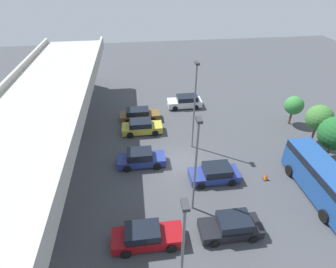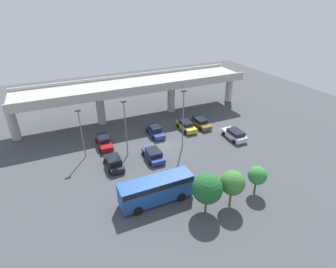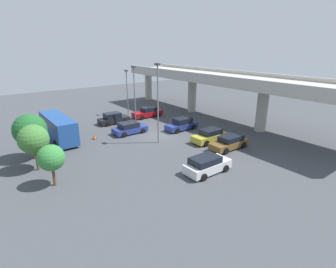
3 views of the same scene
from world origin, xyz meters
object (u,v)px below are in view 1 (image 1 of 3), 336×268
object	(u,v)px
parked_car_1	(215,173)
shuttle_bus	(323,179)
lamp_post_mid_lot	(195,102)
tree_front_far_right	(294,105)
lamp_post_by_overpass	(183,242)
parked_car_6	(146,236)
parked_car_3	(142,127)
parked_car_5	(185,102)
tree_front_right	(319,118)
parked_car_0	(231,226)
traffic_cone	(266,177)
tree_front_left	(336,134)
lamp_post_near_aisle	(196,161)
parked_car_4	(139,115)
parked_car_2	(141,158)

from	to	relation	value
parked_car_1	shuttle_bus	size ratio (longest dim) A/B	0.54
lamp_post_mid_lot	tree_front_far_right	xyz separation A→B (m)	(3.03, -12.49, -2.81)
lamp_post_mid_lot	lamp_post_by_overpass	world-z (taller)	lamp_post_mid_lot
parked_car_6	parked_car_1	bearing A→B (deg)	40.81
parked_car_3	shuttle_bus	world-z (taller)	shuttle_bus
parked_car_3	parked_car_5	distance (m)	8.14
lamp_post_mid_lot	parked_car_5	bearing A→B (deg)	-5.89
parked_car_5	tree_front_far_right	size ratio (longest dim) A/B	1.26
parked_car_1	parked_car_5	xyz separation A→B (m)	(13.96, 0.07, 0.05)
parked_car_6	tree_front_right	world-z (taller)	tree_front_right
parked_car_1	lamp_post_by_overpass	bearing A→B (deg)	62.25
parked_car_3	parked_car_5	size ratio (longest dim) A/B	1.01
parked_car_0	parked_car_3	world-z (taller)	parked_car_0
parked_car_3	traffic_cone	world-z (taller)	parked_car_3
parked_car_5	tree_front_far_right	bearing A→B (deg)	153.18
tree_front_far_right	parked_car_0	bearing A→B (deg)	138.90
shuttle_bus	tree_front_left	world-z (taller)	tree_front_left
parked_car_5	parked_car_0	bearing A→B (deg)	89.09
parked_car_0	lamp_post_near_aisle	size ratio (longest dim) A/B	0.54
parked_car_1	lamp_post_near_aisle	world-z (taller)	lamp_post_near_aisle
shuttle_bus	tree_front_far_right	bearing A→B (deg)	162.48
parked_car_3	tree_front_far_right	size ratio (longest dim) A/B	1.27
parked_car_4	tree_front_right	xyz separation A→B (m)	(-7.07, -18.17, 2.27)
tree_front_right	tree_front_far_right	bearing A→B (deg)	6.62
lamp_post_near_aisle	parked_car_0	bearing A→B (deg)	-139.00
parked_car_2	shuttle_bus	world-z (taller)	shuttle_bus
tree_front_left	tree_front_far_right	distance (m)	6.82
parked_car_1	parked_car_6	distance (m)	8.47
parked_car_1	tree_front_left	bearing A→B (deg)	-173.56
tree_front_right	lamp_post_near_aisle	bearing A→B (deg)	116.32
tree_front_right	tree_front_far_right	distance (m)	3.90
parked_car_0	traffic_cone	xyz separation A→B (m)	(4.89, -4.94, -0.41)
shuttle_bus	parked_car_4	bearing A→B (deg)	-134.84
lamp_post_near_aisle	traffic_cone	xyz separation A→B (m)	(2.31, -7.18, -4.50)
lamp_post_near_aisle	lamp_post_mid_lot	world-z (taller)	lamp_post_mid_lot
parked_car_3	tree_front_far_right	world-z (taller)	tree_front_far_right
parked_car_5	tree_front_left	xyz separation A→B (m)	(-12.64, -11.75, 2.29)
parked_car_1	lamp_post_near_aisle	bearing A→B (deg)	48.25
tree_front_left	lamp_post_by_overpass	bearing A→B (deg)	121.49
lamp_post_by_overpass	tree_front_right	distance (m)	20.96
parked_car_2	parked_car_3	bearing A→B (deg)	86.54
parked_car_3	lamp_post_by_overpass	distance (m)	17.50
lamp_post_mid_lot	tree_front_far_right	distance (m)	13.16
parked_car_1	traffic_cone	distance (m)	4.62
shuttle_bus	tree_front_left	bearing A→B (deg)	138.91
parked_car_6	tree_front_far_right	size ratio (longest dim) A/B	1.39
tree_front_right	tree_front_far_right	world-z (taller)	tree_front_right
traffic_cone	shuttle_bus	bearing A→B (deg)	-122.42
tree_front_far_right	tree_front_left	bearing A→B (deg)	-178.56
parked_car_4	parked_car_5	bearing A→B (deg)	23.09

